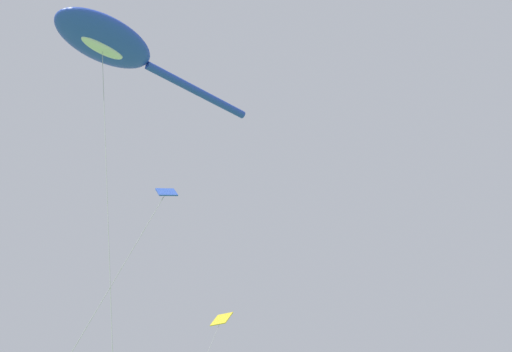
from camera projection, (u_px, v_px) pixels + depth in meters
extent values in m
ellipsoid|color=blue|center=(104.00, 40.00, 22.19)|extent=(4.56, 2.88, 1.15)
cylinder|color=blue|center=(198.00, 92.00, 25.13)|extent=(6.02, 0.53, 0.41)
ellipsoid|color=white|center=(102.00, 48.00, 21.93)|extent=(2.00, 0.71, 0.41)
cylinder|color=#B2B2B7|center=(108.00, 220.00, 17.19)|extent=(1.85, 3.08, 17.32)
cube|color=blue|center=(167.00, 192.00, 14.73)|extent=(0.61, 0.62, 0.54)
cylinder|color=#B2B2B7|center=(86.00, 328.00, 12.00)|extent=(3.24, 0.90, 8.38)
cube|color=yellow|center=(222.00, 319.00, 25.17)|extent=(0.95, 1.15, 0.75)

